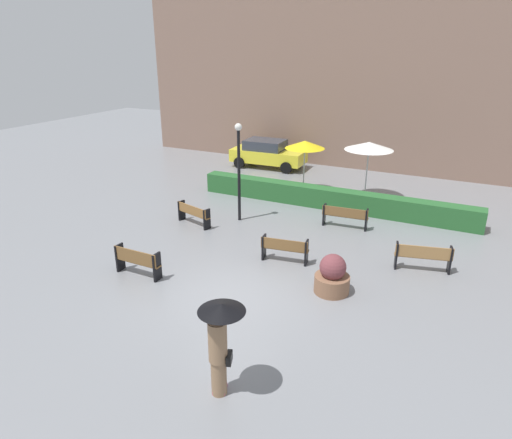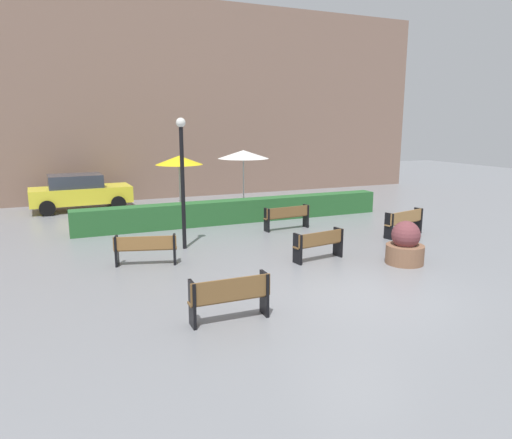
{
  "view_description": "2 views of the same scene",
  "coord_description": "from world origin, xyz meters",
  "px_view_note": "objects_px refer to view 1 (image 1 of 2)",
  "views": [
    {
      "loc": [
        5.74,
        -9.82,
        6.76
      ],
      "look_at": [
        -0.9,
        3.57,
        0.94
      ],
      "focal_mm": 31.99,
      "sensor_mm": 36.0,
      "label": 1
    },
    {
      "loc": [
        -5.96,
        -8.09,
        3.73
      ],
      "look_at": [
        -0.67,
        4.27,
        0.96
      ],
      "focal_mm": 32.62,
      "sensor_mm": 36.0,
      "label": 2
    }
  ],
  "objects_px": {
    "planter_pot": "(332,276)",
    "parked_car": "(267,153)",
    "bench_mid_center": "(285,248)",
    "patio_umbrella_white": "(369,146)",
    "pedestrian_with_umbrella": "(220,338)",
    "lamp_post": "(239,162)",
    "bench_far_right": "(423,256)",
    "bench_near_left": "(137,260)",
    "patio_umbrella_yellow": "(305,145)",
    "bench_far_left": "(193,213)",
    "bench_back_row": "(345,215)"
  },
  "relations": [
    {
      "from": "bench_back_row",
      "to": "patio_umbrella_white",
      "type": "bearing_deg",
      "value": 92.29
    },
    {
      "from": "bench_back_row",
      "to": "bench_far_left",
      "type": "relative_size",
      "value": 1.07
    },
    {
      "from": "bench_mid_center",
      "to": "patio_umbrella_white",
      "type": "bearing_deg",
      "value": 84.2
    },
    {
      "from": "bench_mid_center",
      "to": "bench_near_left",
      "type": "bearing_deg",
      "value": -141.88
    },
    {
      "from": "bench_back_row",
      "to": "bench_far_right",
      "type": "bearing_deg",
      "value": -37.15
    },
    {
      "from": "patio_umbrella_yellow",
      "to": "parked_car",
      "type": "bearing_deg",
      "value": 134.73
    },
    {
      "from": "lamp_post",
      "to": "patio_umbrella_yellow",
      "type": "bearing_deg",
      "value": 77.24
    },
    {
      "from": "bench_back_row",
      "to": "patio_umbrella_yellow",
      "type": "distance_m",
      "value": 4.94
    },
    {
      "from": "patio_umbrella_white",
      "to": "bench_far_right",
      "type": "bearing_deg",
      "value": -61.83
    },
    {
      "from": "bench_far_right",
      "to": "planter_pot",
      "type": "height_order",
      "value": "planter_pot"
    },
    {
      "from": "bench_far_left",
      "to": "bench_near_left",
      "type": "bearing_deg",
      "value": -79.12
    },
    {
      "from": "bench_far_left",
      "to": "pedestrian_with_umbrella",
      "type": "height_order",
      "value": "pedestrian_with_umbrella"
    },
    {
      "from": "bench_mid_center",
      "to": "bench_far_left",
      "type": "relative_size",
      "value": 0.96
    },
    {
      "from": "lamp_post",
      "to": "pedestrian_with_umbrella",
      "type": "bearing_deg",
      "value": -63.89
    },
    {
      "from": "bench_far_right",
      "to": "parked_car",
      "type": "relative_size",
      "value": 0.41
    },
    {
      "from": "patio_umbrella_white",
      "to": "pedestrian_with_umbrella",
      "type": "bearing_deg",
      "value": -88.22
    },
    {
      "from": "bench_far_left",
      "to": "pedestrian_with_umbrella",
      "type": "xyz_separation_m",
      "value": [
        5.72,
        -7.58,
        0.87
      ]
    },
    {
      "from": "planter_pot",
      "to": "bench_far_right",
      "type": "bearing_deg",
      "value": 49.58
    },
    {
      "from": "bench_far_right",
      "to": "pedestrian_with_umbrella",
      "type": "xyz_separation_m",
      "value": [
        -2.94,
        -7.49,
        0.83
      ]
    },
    {
      "from": "planter_pot",
      "to": "parked_car",
      "type": "relative_size",
      "value": 0.28
    },
    {
      "from": "patio_umbrella_yellow",
      "to": "bench_far_left",
      "type": "bearing_deg",
      "value": -112.6
    },
    {
      "from": "bench_far_left",
      "to": "pedestrian_with_umbrella",
      "type": "distance_m",
      "value": 9.53
    },
    {
      "from": "bench_far_right",
      "to": "patio_umbrella_yellow",
      "type": "relative_size",
      "value": 0.69
    },
    {
      "from": "planter_pot",
      "to": "patio_umbrella_yellow",
      "type": "bearing_deg",
      "value": 115.88
    },
    {
      "from": "lamp_post",
      "to": "patio_umbrella_white",
      "type": "distance_m",
      "value": 6.29
    },
    {
      "from": "patio_umbrella_white",
      "to": "bench_near_left",
      "type": "bearing_deg",
      "value": -112.97
    },
    {
      "from": "bench_far_left",
      "to": "bench_far_right",
      "type": "xyz_separation_m",
      "value": [
        8.66,
        -0.08,
        0.04
      ]
    },
    {
      "from": "patio_umbrella_yellow",
      "to": "bench_mid_center",
      "type": "bearing_deg",
      "value": -73.81
    },
    {
      "from": "bench_far_right",
      "to": "pedestrian_with_umbrella",
      "type": "distance_m",
      "value": 8.09
    },
    {
      "from": "planter_pot",
      "to": "patio_umbrella_white",
      "type": "height_order",
      "value": "patio_umbrella_white"
    },
    {
      "from": "lamp_post",
      "to": "planter_pot",
      "type": "bearing_deg",
      "value": -37.19
    },
    {
      "from": "bench_mid_center",
      "to": "bench_far_right",
      "type": "bearing_deg",
      "value": 18.02
    },
    {
      "from": "bench_back_row",
      "to": "bench_far_left",
      "type": "height_order",
      "value": "bench_back_row"
    },
    {
      "from": "bench_far_right",
      "to": "planter_pot",
      "type": "distance_m",
      "value": 3.33
    },
    {
      "from": "bench_near_left",
      "to": "pedestrian_with_umbrella",
      "type": "relative_size",
      "value": 0.75
    },
    {
      "from": "bench_mid_center",
      "to": "patio_umbrella_white",
      "type": "height_order",
      "value": "patio_umbrella_white"
    },
    {
      "from": "bench_far_left",
      "to": "pedestrian_with_umbrella",
      "type": "bearing_deg",
      "value": -52.94
    },
    {
      "from": "bench_back_row",
      "to": "patio_umbrella_white",
      "type": "distance_m",
      "value": 4.32
    },
    {
      "from": "pedestrian_with_umbrella",
      "to": "lamp_post",
      "type": "xyz_separation_m",
      "value": [
        -4.33,
        8.84,
        1.04
      ]
    },
    {
      "from": "planter_pot",
      "to": "patio_umbrella_yellow",
      "type": "distance_m",
      "value": 9.54
    },
    {
      "from": "bench_mid_center",
      "to": "bench_far_left",
      "type": "xyz_separation_m",
      "value": [
        -4.52,
        1.43,
        -0.0
      ]
    },
    {
      "from": "patio_umbrella_white",
      "to": "parked_car",
      "type": "height_order",
      "value": "patio_umbrella_white"
    },
    {
      "from": "patio_umbrella_white",
      "to": "planter_pot",
      "type": "bearing_deg",
      "value": -82.19
    },
    {
      "from": "planter_pot",
      "to": "lamp_post",
      "type": "relative_size",
      "value": 0.3
    },
    {
      "from": "bench_mid_center",
      "to": "patio_umbrella_yellow",
      "type": "xyz_separation_m",
      "value": [
        -2.1,
        7.24,
        1.84
      ]
    },
    {
      "from": "bench_near_left",
      "to": "parked_car",
      "type": "bearing_deg",
      "value": 98.31
    },
    {
      "from": "planter_pot",
      "to": "patio_umbrella_white",
      "type": "relative_size",
      "value": 0.45
    },
    {
      "from": "patio_umbrella_yellow",
      "to": "bench_back_row",
      "type": "bearing_deg",
      "value": -48.77
    },
    {
      "from": "lamp_post",
      "to": "patio_umbrella_white",
      "type": "bearing_deg",
      "value": 51.66
    },
    {
      "from": "bench_mid_center",
      "to": "planter_pot",
      "type": "relative_size",
      "value": 1.34
    }
  ]
}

